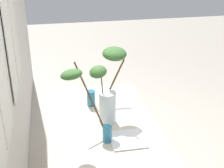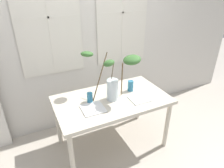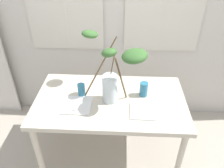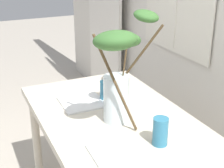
% 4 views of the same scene
% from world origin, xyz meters
% --- Properties ---
extents(dining_table, '(1.44, 0.83, 0.76)m').
position_xyz_m(dining_table, '(0.00, 0.00, 0.68)').
color(dining_table, beige).
rests_on(dining_table, ground).
extents(vase_with_branches, '(0.66, 0.65, 0.60)m').
position_xyz_m(vase_with_branches, '(0.03, 0.00, 1.08)').
color(vase_with_branches, silver).
rests_on(vase_with_branches, dining_table).
extents(drinking_glass_blue_left, '(0.07, 0.07, 0.13)m').
position_xyz_m(drinking_glass_blue_left, '(-0.28, 0.04, 0.83)').
color(drinking_glass_blue_left, teal).
rests_on(drinking_glass_blue_left, dining_table).
extents(drinking_glass_blue_right, '(0.08, 0.08, 0.15)m').
position_xyz_m(drinking_glass_blue_right, '(0.32, 0.08, 0.84)').
color(drinking_glass_blue_right, teal).
rests_on(drinking_glass_blue_right, dining_table).
extents(plate_square_left, '(0.27, 0.27, 0.01)m').
position_xyz_m(plate_square_left, '(-0.30, -0.11, 0.77)').
color(plate_square_left, white).
rests_on(plate_square_left, dining_table).
extents(plate_square_right, '(0.24, 0.24, 0.01)m').
position_xyz_m(plate_square_right, '(0.30, -0.16, 0.77)').
color(plate_square_right, white).
rests_on(plate_square_right, dining_table).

